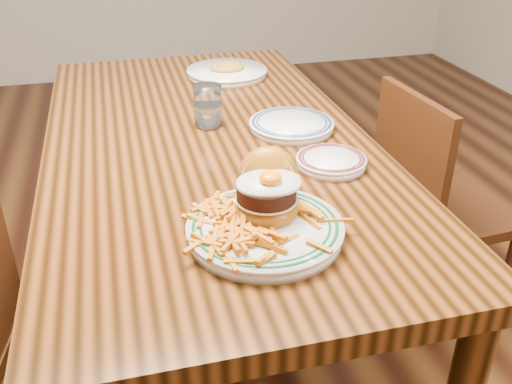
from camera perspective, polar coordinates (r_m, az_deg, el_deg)
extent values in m
plane|color=black|center=(1.97, -3.90, -14.95)|extent=(6.00, 6.00, 0.00)
cube|color=black|center=(1.55, -4.79, 4.63)|extent=(0.85, 1.60, 0.05)
cylinder|color=black|center=(2.37, -16.35, 2.50)|extent=(0.07, 0.07, 0.70)
cylinder|color=black|center=(2.44, 0.95, 4.51)|extent=(0.07, 0.07, 0.70)
cylinder|color=#431E0D|center=(1.73, -21.67, -16.34)|extent=(0.04, 0.04, 0.38)
cube|color=#431E0D|center=(2.00, 18.46, -1.87)|extent=(0.41, 0.41, 0.04)
cube|color=#431E0D|center=(1.80, 15.13, 3.21)|extent=(0.05, 0.38, 0.41)
cylinder|color=#431E0D|center=(2.30, 18.68, -3.54)|extent=(0.04, 0.04, 0.37)
cylinder|color=#431E0D|center=(2.13, 11.59, -5.17)|extent=(0.04, 0.04, 0.37)
cylinder|color=#431E0D|center=(2.10, 23.75, -7.98)|extent=(0.04, 0.04, 0.37)
cylinder|color=#431E0D|center=(1.92, 16.31, -10.26)|extent=(0.04, 0.04, 0.37)
cylinder|color=white|center=(1.11, 0.91, -4.05)|extent=(0.30, 0.30, 0.02)
cylinder|color=white|center=(1.10, 0.92, -3.40)|extent=(0.31, 0.31, 0.01)
torus|color=#0D4A23|center=(1.10, 0.92, -3.30)|extent=(0.28, 0.28, 0.01)
torus|color=#0D4A23|center=(1.10, 0.92, -3.30)|extent=(0.25, 0.25, 0.01)
ellipsoid|color=#9C5714|center=(1.12, 1.03, -1.63)|extent=(0.13, 0.13, 0.06)
cylinder|color=#DEBB8B|center=(1.11, 1.04, -0.68)|extent=(0.12, 0.12, 0.00)
cylinder|color=black|center=(1.10, 1.04, 0.09)|extent=(0.12, 0.12, 0.03)
ellipsoid|color=silver|center=(1.09, 1.30, 0.92)|extent=(0.13, 0.11, 0.01)
ellipsoid|color=orange|center=(1.08, 1.46, 1.43)|extent=(0.04, 0.04, 0.02)
ellipsoid|color=#9C5714|center=(1.17, 1.23, 1.68)|extent=(0.15, 0.13, 0.14)
cylinder|color=#DEBB8B|center=(1.15, 1.18, 1.15)|extent=(0.12, 0.07, 0.11)
cylinder|color=white|center=(1.39, 7.52, 2.87)|extent=(0.17, 0.17, 0.02)
cylinder|color=white|center=(1.38, 7.55, 3.31)|extent=(0.17, 0.17, 0.01)
torus|color=maroon|center=(1.38, 7.56, 3.38)|extent=(0.16, 0.16, 0.01)
torus|color=maroon|center=(1.38, 7.56, 3.38)|extent=(0.14, 0.14, 0.01)
cube|color=silver|center=(1.40, 8.16, 3.60)|extent=(0.08, 0.09, 0.00)
cylinder|color=white|center=(1.59, 3.57, 6.56)|extent=(0.23, 0.23, 0.02)
cylinder|color=white|center=(1.58, 3.58, 6.95)|extent=(0.24, 0.24, 0.01)
torus|color=#101F52|center=(1.58, 3.59, 7.01)|extent=(0.22, 0.22, 0.01)
torus|color=#101F52|center=(1.58, 3.59, 7.01)|extent=(0.20, 0.20, 0.00)
cylinder|color=white|center=(1.60, -4.84, 8.57)|extent=(0.08, 0.08, 0.12)
cylinder|color=silver|center=(1.61, -4.80, 7.67)|extent=(0.07, 0.07, 0.06)
cylinder|color=white|center=(2.03, -2.91, 11.74)|extent=(0.27, 0.27, 0.02)
cylinder|color=white|center=(2.03, -2.92, 12.09)|extent=(0.28, 0.28, 0.01)
ellipsoid|color=#B48633|center=(2.02, -2.93, 12.34)|extent=(0.12, 0.10, 0.04)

